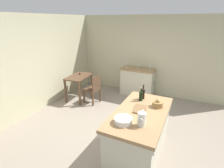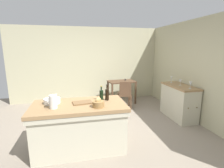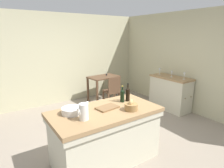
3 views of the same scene
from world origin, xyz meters
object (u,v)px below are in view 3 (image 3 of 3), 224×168
island_table (105,134)px  writing_desk (104,81)px  wooden_chair (113,91)px  wine_glass_middle (160,70)px  pitcher (84,112)px  wash_bowl (72,111)px  wine_bottle_amber (122,95)px  side_cabinet (170,93)px  wine_bottle_dark (128,94)px  cutting_board (107,108)px  wine_glass_left (172,73)px  bread_basket (131,106)px  wine_glass_far_left (184,75)px

island_table → writing_desk: 2.90m
wooden_chair → wine_glass_middle: bearing=-26.4°
pitcher → wash_bowl: pitcher is taller
writing_desk → wine_glass_middle: bearing=-45.2°
island_table → pitcher: bearing=-162.9°
wine_bottle_amber → wash_bowl: bearing=179.2°
wooden_chair → wine_glass_middle: wine_glass_middle is taller
writing_desk → side_cabinet: bearing=-53.2°
wine_bottle_dark → wine_glass_middle: (2.11, 1.19, 0.02)m
cutting_board → wine_glass_left: size_ratio=2.12×
pitcher → wine_glass_left: bearing=18.5°
writing_desk → bread_basket: (-1.17, -2.70, 0.29)m
island_table → writing_desk: size_ratio=1.77×
island_table → wine_bottle_amber: (0.43, 0.14, 0.52)m
wine_glass_middle → cutting_board: bearing=-153.8°
wine_bottle_dark → wine_glass_left: 2.25m
pitcher → wine_glass_left: size_ratio=1.68×
side_cabinet → wine_glass_far_left: (0.02, -0.37, 0.57)m
wine_bottle_dark → wine_bottle_amber: 0.11m
side_cabinet → wine_glass_middle: size_ratio=6.47×
pitcher → wooden_chair: bearing=47.6°
wine_bottle_dark → writing_desk: bearing=67.9°
side_cabinet → wine_glass_middle: (-0.02, 0.40, 0.57)m
wash_bowl → wine_bottle_amber: (0.91, -0.01, 0.07)m
island_table → wash_bowl: size_ratio=5.65×
pitcher → wash_bowl: (-0.05, 0.28, -0.07)m
island_table → bread_basket: size_ratio=8.33×
writing_desk → wine_glass_left: 1.99m
wooden_chair → cutting_board: cutting_board is taller
writing_desk → wine_bottle_dark: size_ratio=3.05×
bread_basket → wine_bottle_dark: (0.22, 0.36, 0.06)m
writing_desk → wooden_chair: 0.59m
cutting_board → wine_bottle_dark: wine_bottle_dark is taller
wooden_chair → wine_glass_left: bearing=-39.7°
writing_desk → bread_basket: size_ratio=4.70×
writing_desk → bread_basket: bearing=-113.5°
island_table → bread_basket: bearing=-35.1°
wine_glass_middle → wine_bottle_dark: bearing=-150.6°
island_table → cutting_board: cutting_board is taller
side_cabinet → cutting_board: side_cabinet is taller
wine_bottle_dark → wooden_chair: bearing=63.3°
wine_glass_middle → wine_bottle_amber: bearing=-152.1°
side_cabinet → wine_bottle_amber: bearing=-161.0°
pitcher → wine_glass_far_left: (3.11, 0.67, 0.03)m
wooden_chair → wash_bowl: 2.64m
wine_glass_far_left → cutting_board: bearing=-169.3°
pitcher → wine_bottle_dark: (0.97, 0.26, 0.01)m
island_table → side_cabinet: 2.82m
wooden_chair → wash_bowl: size_ratio=2.97×
wash_bowl → cutting_board: (0.54, -0.12, -0.03)m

